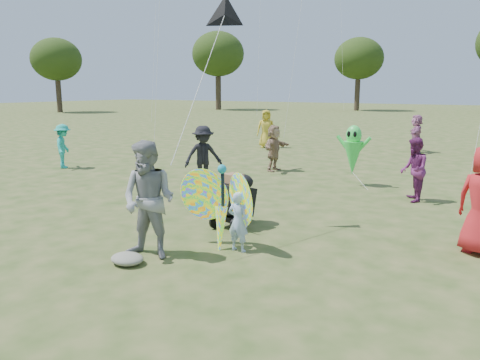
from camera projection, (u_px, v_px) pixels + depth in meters
name	position (u px, v px, depth m)	size (l,w,h in m)	color
ground	(202.00, 264.00, 7.50)	(160.00, 160.00, 0.00)	#51592B
child_girl	(238.00, 222.00, 8.00)	(0.38, 0.25, 1.05)	#A2BFE6
adult_man	(149.00, 200.00, 7.62)	(0.95, 0.74, 1.95)	gray
grey_bag	(127.00, 259.00, 7.48)	(0.56, 0.46, 0.18)	gray
crowd_b	(203.00, 156.00, 13.45)	(1.11, 0.64, 1.72)	black
crowd_d	(274.00, 148.00, 15.78)	(1.45, 0.46, 1.56)	#9E7D61
crowd_e	(414.00, 170.00, 11.50)	(0.77, 0.60, 1.59)	#6A235C
crowd_g	(266.00, 129.00, 21.96)	(0.87, 0.56, 1.77)	gold
crowd_i	(63.00, 146.00, 16.32)	(1.00, 0.57, 1.54)	#1FAB9C
crowd_j	(416.00, 134.00, 20.35)	(1.52, 0.48, 1.64)	#A96091
jogging_stroller	(236.00, 196.00, 9.48)	(0.64, 1.11, 1.09)	black
butterfly_kite	(222.00, 207.00, 8.18)	(1.74, 0.75, 1.68)	#F12641
delta_kite_rig	(224.00, 16.00, 8.91)	(0.89, 2.52, 2.98)	black
alien_kite	(353.00, 152.00, 13.37)	(1.12, 0.69, 1.74)	#36E651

